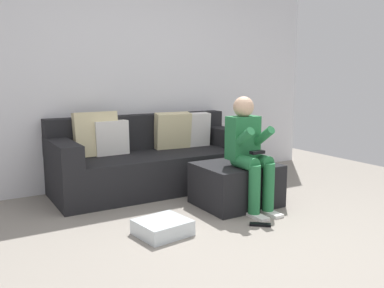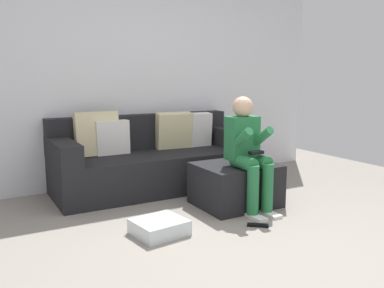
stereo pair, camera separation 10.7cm
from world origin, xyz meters
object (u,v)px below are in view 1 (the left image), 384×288
person_seated (249,149)px  couch_sectional (151,160)px  ottoman (236,184)px  storage_bin (162,227)px  remote_near_ottoman (260,225)px

person_seated → couch_sectional: bearing=112.9°
couch_sectional → ottoman: (0.48, -0.98, -0.12)m
ottoman → storage_bin: bearing=-161.2°
person_seated → storage_bin: 1.15m
couch_sectional → storage_bin: size_ratio=5.54×
person_seated → remote_near_ottoman: size_ratio=5.95×
couch_sectional → ottoman: couch_sectional is taller
ottoman → remote_near_ottoman: 0.65m
person_seated → remote_near_ottoman: person_seated is taller
storage_bin → ottoman: bearing=18.8°
couch_sectional → person_seated: bearing=-67.1°
couch_sectional → person_seated: (0.49, -1.16, 0.27)m
remote_near_ottoman → couch_sectional: bearing=141.2°
couch_sectional → remote_near_ottoman: bearing=-79.1°
storage_bin → remote_near_ottoman: size_ratio=2.18×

